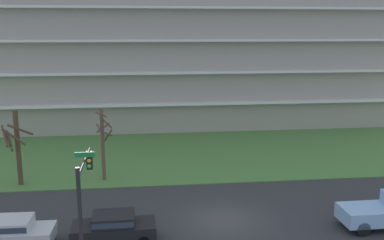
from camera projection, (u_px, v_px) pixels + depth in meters
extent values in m
plane|color=#2D2D30|center=(224.00, 220.00, 25.92)|extent=(160.00, 160.00, 0.00)
cube|color=#477238|center=(195.00, 153.00, 39.53)|extent=(80.00, 16.00, 0.08)
cube|color=#9E938C|center=(180.00, 39.00, 51.30)|extent=(48.80, 12.37, 19.77)
cube|color=silver|center=(186.00, 104.00, 46.20)|extent=(46.85, 0.90, 0.24)
cube|color=silver|center=(186.00, 73.00, 45.53)|extent=(46.85, 0.90, 0.24)
cube|color=silver|center=(186.00, 41.00, 44.85)|extent=(46.85, 0.90, 0.24)
cube|color=silver|center=(186.00, 7.00, 44.18)|extent=(46.85, 0.90, 0.24)
cylinder|color=#4C3828|center=(18.00, 149.00, 31.04)|extent=(0.35, 0.35, 5.51)
cylinder|color=#4C3828|center=(9.00, 140.00, 30.52)|extent=(0.86, 1.17, 1.37)
cylinder|color=#4C3828|center=(20.00, 130.00, 30.11)|extent=(1.53, 1.08, 1.05)
cylinder|color=#4C3828|center=(14.00, 137.00, 30.10)|extent=(1.60, 0.17, 1.27)
cylinder|color=#4C3828|center=(5.00, 136.00, 30.40)|extent=(0.89, 1.60, 1.31)
cylinder|color=#4C3828|center=(9.00, 138.00, 30.57)|extent=(0.68, 1.13, 0.93)
cylinder|color=brown|center=(103.00, 145.00, 32.05)|extent=(0.27, 0.27, 5.46)
cylinder|color=brown|center=(106.00, 133.00, 31.54)|extent=(0.85, 0.77, 0.58)
cylinder|color=brown|center=(106.00, 138.00, 32.40)|extent=(0.98, 0.67, 1.43)
cylinder|color=brown|center=(101.00, 114.00, 31.19)|extent=(0.83, 0.15, 0.50)
cylinder|color=brown|center=(103.00, 128.00, 32.27)|extent=(1.02, 0.18, 0.79)
cylinder|color=brown|center=(106.00, 123.00, 31.37)|extent=(0.88, 0.79, 1.02)
cylinder|color=brown|center=(100.00, 129.00, 31.58)|extent=(0.56, 0.47, 0.81)
cube|color=black|center=(114.00, 230.00, 23.13)|extent=(4.43, 1.86, 0.70)
cube|color=black|center=(114.00, 219.00, 23.00)|extent=(2.22, 1.69, 0.55)
cube|color=#2D3847|center=(114.00, 219.00, 23.00)|extent=(2.18, 1.72, 0.30)
cylinder|color=black|center=(143.00, 228.00, 24.16)|extent=(0.64, 0.23, 0.64)
cylinder|color=black|center=(86.00, 231.00, 23.77)|extent=(0.64, 0.23, 0.64)
cylinder|color=black|center=(348.00, 215.00, 25.56)|extent=(0.80, 0.23, 0.80)
cylinder|color=black|center=(363.00, 229.00, 23.84)|extent=(0.80, 0.23, 0.80)
cube|color=#B7BABF|center=(10.00, 235.00, 22.53)|extent=(4.44, 1.91, 0.70)
cube|color=#B7BABF|center=(9.00, 224.00, 22.40)|extent=(2.24, 1.71, 0.55)
cube|color=#2D3847|center=(9.00, 224.00, 22.40)|extent=(2.20, 1.75, 0.30)
cylinder|color=black|center=(45.00, 233.00, 23.50)|extent=(0.65, 0.24, 0.64)
cylinder|color=black|center=(81.00, 233.00, 18.10)|extent=(0.18, 0.18, 5.64)
cylinder|color=black|center=(84.00, 161.00, 19.67)|extent=(0.12, 4.25, 0.12)
cube|color=black|center=(89.00, 160.00, 21.55)|extent=(0.28, 0.28, 0.90)
sphere|color=red|center=(89.00, 155.00, 21.34)|extent=(0.20, 0.20, 0.20)
sphere|color=#F2A519|center=(89.00, 161.00, 21.40)|extent=(0.20, 0.20, 0.20)
sphere|color=green|center=(89.00, 166.00, 21.45)|extent=(0.20, 0.20, 0.20)
cube|color=#197238|center=(85.00, 155.00, 19.82)|extent=(0.90, 0.04, 0.24)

